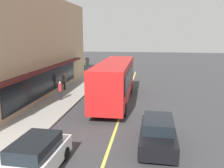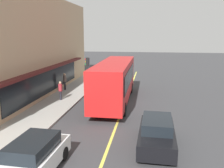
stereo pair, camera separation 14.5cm
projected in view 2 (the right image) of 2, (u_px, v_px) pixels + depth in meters
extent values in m
plane|color=#38383A|center=(124.00, 104.00, 20.47)|extent=(120.00, 120.00, 0.00)
cube|color=#9E9B93|center=(61.00, 101.00, 21.31)|extent=(80.00, 3.17, 0.15)
cube|color=#D8D14C|center=(124.00, 104.00, 20.47)|extent=(36.00, 0.16, 0.01)
cube|color=#4C1919|center=(51.00, 68.00, 22.20)|extent=(17.56, 0.70, 0.20)
cube|color=black|center=(49.00, 81.00, 22.50)|extent=(15.05, 0.08, 2.00)
cube|color=red|center=(115.00, 80.00, 20.74)|extent=(11.02, 2.57, 3.00)
cube|color=black|center=(122.00, 67.00, 25.94)|extent=(0.13, 2.10, 1.80)
cube|color=black|center=(100.00, 76.00, 20.56)|extent=(8.80, 0.12, 1.32)
cube|color=black|center=(130.00, 76.00, 20.19)|extent=(8.80, 0.12, 1.32)
cube|color=#0CF259|center=(122.00, 58.00, 25.83)|extent=(0.09, 1.90, 0.36)
cube|color=#2D2D33|center=(122.00, 81.00, 26.36)|extent=(0.18, 2.40, 0.40)
cylinder|color=black|center=(109.00, 87.00, 24.61)|extent=(1.00, 0.31, 1.00)
cylinder|color=black|center=(131.00, 88.00, 24.28)|extent=(1.00, 0.31, 1.00)
cylinder|color=black|center=(93.00, 108.00, 17.79)|extent=(1.00, 0.31, 1.00)
cylinder|color=black|center=(124.00, 109.00, 17.47)|extent=(1.00, 0.31, 1.00)
cylinder|color=#2D2D33|center=(89.00, 73.00, 26.08)|extent=(0.12, 0.12, 3.20)
cube|color=black|center=(87.00, 62.00, 25.87)|extent=(0.30, 0.30, 0.90)
sphere|color=red|center=(86.00, 59.00, 25.84)|extent=(0.18, 0.18, 0.18)
sphere|color=orange|center=(86.00, 62.00, 25.90)|extent=(0.18, 0.18, 0.18)
sphere|color=green|center=(86.00, 64.00, 25.95)|extent=(0.18, 0.18, 0.18)
cube|color=white|center=(32.00, 162.00, 10.13)|extent=(4.35, 1.93, 0.75)
cube|color=black|center=(33.00, 146.00, 10.14)|extent=(2.45, 1.58, 0.55)
cylinder|color=black|center=(64.00, 153.00, 11.40)|extent=(0.65, 0.24, 0.64)
cylinder|color=black|center=(32.00, 150.00, 11.70)|extent=(0.65, 0.24, 0.64)
cube|color=black|center=(157.00, 136.00, 12.66)|extent=(4.34, 1.90, 0.75)
cube|color=black|center=(157.00, 123.00, 12.68)|extent=(2.44, 1.57, 0.55)
cylinder|color=black|center=(174.00, 156.00, 11.21)|extent=(0.65, 0.24, 0.64)
cylinder|color=black|center=(139.00, 152.00, 11.49)|extent=(0.65, 0.24, 0.64)
cylinder|color=black|center=(171.00, 132.00, 13.94)|extent=(0.65, 0.24, 0.64)
cylinder|color=black|center=(142.00, 130.00, 14.23)|extent=(0.65, 0.24, 0.64)
cylinder|color=black|center=(65.00, 86.00, 25.06)|extent=(0.18, 0.18, 0.84)
cylinder|color=#594C47|center=(65.00, 79.00, 24.91)|extent=(0.34, 0.34, 0.66)
sphere|color=tan|center=(64.00, 74.00, 24.82)|extent=(0.23, 0.23, 0.23)
cylinder|color=black|center=(61.00, 95.00, 21.22)|extent=(0.18, 0.18, 0.79)
cylinder|color=maroon|center=(60.00, 88.00, 21.08)|extent=(0.34, 0.34, 0.63)
sphere|color=tan|center=(60.00, 83.00, 20.99)|extent=(0.22, 0.22, 0.22)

